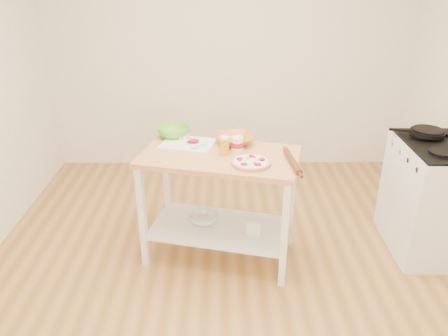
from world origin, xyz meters
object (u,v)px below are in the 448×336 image
at_px(pizza, 251,162).
at_px(beer_pint, 225,146).
at_px(spatula, 198,146).
at_px(rolling_pin, 292,162).
at_px(green_bowl, 174,132).
at_px(prep_island, 220,184).
at_px(shelf_glass_bowl, 204,218).
at_px(cutting_board, 188,143).
at_px(skillet, 427,132).
at_px(knife, 180,137).
at_px(gas_stove, 437,198).
at_px(shelf_bin, 254,225).
at_px(orange_bowl, 235,139).
at_px(yogurt_tub, 237,144).

bearing_deg(pizza, beer_pint, 136.29).
distance_m(spatula, rolling_pin, 0.75).
bearing_deg(green_bowl, prep_island, -44.80).
height_order(pizza, shelf_glass_bowl, pizza).
relative_size(cutting_board, shelf_glass_bowl, 2.00).
bearing_deg(skillet, knife, -167.13).
bearing_deg(shelf_glass_bowl, gas_stove, 0.55).
distance_m(pizza, spatula, 0.49).
xyz_separation_m(spatula, rolling_pin, (0.68, -0.31, 0.01)).
height_order(prep_island, rolling_pin, rolling_pin).
bearing_deg(prep_island, shelf_bin, -14.26).
xyz_separation_m(orange_bowl, beer_pint, (-0.08, -0.22, 0.04)).
bearing_deg(shelf_glass_bowl, knife, 126.60).
xyz_separation_m(spatula, shelf_bin, (0.44, -0.19, -0.60)).
height_order(knife, orange_bowl, orange_bowl).
relative_size(rolling_pin, shelf_bin, 3.49).
bearing_deg(yogurt_tub, skillet, 7.48).
xyz_separation_m(prep_island, skillet, (1.66, 0.26, 0.33)).
bearing_deg(pizza, shelf_bin, 66.39).
height_order(prep_island, shelf_bin, prep_island).
relative_size(gas_stove, pizza, 3.93).
bearing_deg(beer_pint, pizza, -43.71).
height_order(pizza, rolling_pin, same).
relative_size(prep_island, spatula, 10.06).
relative_size(cutting_board, spatula, 3.60).
bearing_deg(skillet, rolling_pin, -143.70).
bearing_deg(cutting_board, shelf_glass_bowl, -34.38).
distance_m(pizza, yogurt_tub, 0.26).
bearing_deg(pizza, yogurt_tub, 109.92).
bearing_deg(cutting_board, pizza, -24.61).
relative_size(orange_bowl, shelf_glass_bowl, 1.24).
distance_m(knife, green_bowl, 0.08).
distance_m(beer_pint, rolling_pin, 0.52).
bearing_deg(skillet, yogurt_tub, -157.72).
xyz_separation_m(orange_bowl, rolling_pin, (0.40, -0.40, -0.01)).
xyz_separation_m(spatula, shelf_glass_bowl, (0.03, -0.05, -0.62)).
distance_m(gas_stove, skillet, 0.54).
height_order(shelf_glass_bowl, shelf_bin, shelf_bin).
distance_m(gas_stove, yogurt_tub, 1.70).
height_order(green_bowl, yogurt_tub, yogurt_tub).
bearing_deg(shelf_bin, gas_stove, 6.00).
xyz_separation_m(orange_bowl, green_bowl, (-0.50, 0.16, 0.01)).
bearing_deg(yogurt_tub, cutting_board, 159.18).
bearing_deg(prep_island, green_bowl, 135.20).
distance_m(gas_stove, orange_bowl, 1.72).
bearing_deg(spatula, shelf_bin, -53.34).
xyz_separation_m(gas_stove, pizza, (-1.54, -0.27, 0.44)).
height_order(knife, shelf_bin, knife).
height_order(prep_island, pizza, pizza).
bearing_deg(orange_bowl, shelf_glass_bowl, -150.17).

